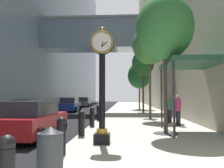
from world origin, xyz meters
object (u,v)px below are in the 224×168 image
at_px(street_tree_far, 139,76).
at_px(bollard_sixth, 103,110).
at_px(street_tree_mid_far, 143,63).
at_px(car_red_far, 33,120).
at_px(car_white_trailing, 32,112).
at_px(pedestrian_by_clock, 170,108).
at_px(bollard_fourth, 92,116).
at_px(bollard_third, 82,123).
at_px(street_tree_near, 165,28).
at_px(pedestrian_walking, 178,109).
at_px(street_tree_mid_near, 150,45).
at_px(bollard_second, 61,135).
at_px(car_blue_near, 70,105).
at_px(car_grey_mid, 85,102).
at_px(trash_bin, 50,152).
at_px(bollard_fifth, 98,112).
at_px(bollard_nearest, 6,168).

bearing_deg(street_tree_far, bollard_sixth, -108.37).
height_order(street_tree_mid_far, car_red_far, street_tree_mid_far).
bearing_deg(car_white_trailing, car_red_far, -67.83).
xyz_separation_m(street_tree_mid_far, pedestrian_by_clock, (0.98, -8.63, -4.04)).
relative_size(bollard_fourth, car_red_far, 0.23).
relative_size(pedestrian_by_clock, car_white_trailing, 0.41).
height_order(bollard_third, street_tree_near, street_tree_near).
distance_m(bollard_fourth, car_white_trailing, 5.18).
distance_m(pedestrian_walking, car_red_far, 7.85).
height_order(street_tree_mid_far, car_white_trailing, street_tree_mid_far).
bearing_deg(bollard_fourth, street_tree_mid_near, 49.31).
relative_size(pedestrian_walking, car_red_far, 0.37).
distance_m(bollard_fourth, street_tree_mid_near, 7.36).
relative_size(bollard_second, street_tree_far, 0.18).
bearing_deg(car_white_trailing, car_blue_near, 90.87).
distance_m(street_tree_near, street_tree_far, 19.44).
bearing_deg(street_tree_near, bollard_fourth, 148.05).
height_order(street_tree_mid_far, street_tree_far, street_tree_mid_far).
relative_size(car_grey_mid, car_red_far, 0.87).
distance_m(street_tree_far, car_red_far, 21.14).
height_order(bollard_third, car_grey_mid, car_grey_mid).
relative_size(bollard_second, trash_bin, 1.02).
distance_m(bollard_fifth, bollard_sixth, 3.13).
distance_m(trash_bin, pedestrian_by_clock, 11.15).
height_order(bollard_second, bollard_sixth, same).
distance_m(bollard_second, trash_bin, 1.99).
relative_size(bollard_nearest, bollard_fourth, 1.00).
height_order(car_blue_near, car_white_trailing, car_blue_near).
distance_m(bollard_fourth, street_tree_mid_far, 12.12).
bearing_deg(street_tree_mid_far, bollard_fifth, -115.60).
relative_size(bollard_sixth, pedestrian_by_clock, 0.61).
relative_size(pedestrian_by_clock, car_grey_mid, 0.43).
bearing_deg(trash_bin, car_white_trailing, 113.55).
height_order(bollard_third, bollard_sixth, same).
bearing_deg(car_white_trailing, bollard_fifth, 5.78).
height_order(bollard_second, pedestrian_walking, pedestrian_walking).
bearing_deg(bollard_nearest, bollard_third, 90.00).
bearing_deg(bollard_fourth, bollard_third, -90.00).
relative_size(pedestrian_by_clock, car_blue_near, 0.40).
height_order(bollard_nearest, car_white_trailing, car_white_trailing).
relative_size(bollard_third, car_white_trailing, 0.25).
distance_m(bollard_second, car_white_trailing, 9.97).
distance_m(bollard_third, bollard_sixth, 9.38).
bearing_deg(bollard_third, bollard_second, -90.00).
bearing_deg(trash_bin, pedestrian_by_clock, 67.36).
height_order(street_tree_near, street_tree_far, street_tree_near).
relative_size(bollard_fourth, street_tree_mid_far, 0.17).
relative_size(street_tree_far, trash_bin, 5.72).
xyz_separation_m(bollard_third, car_grey_mid, (-5.05, 30.00, 0.10)).
relative_size(bollard_second, bollard_third, 1.00).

